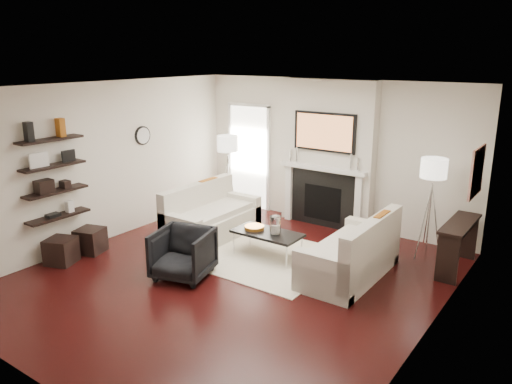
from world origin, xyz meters
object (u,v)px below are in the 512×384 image
Objects in this scene: loveseat_right_base at (349,262)px; lamp_right_shade at (434,168)px; loveseat_left_base at (212,225)px; coffee_table at (267,233)px; ottoman_near at (90,240)px; armchair at (183,251)px; lamp_left_shade at (228,143)px.

loveseat_right_base is 1.98m from lamp_right_shade.
loveseat_left_base is 1.64× the size of coffee_table.
ottoman_near is at bearing -146.65° from lamp_right_shade.
loveseat_left_base is 4.50× the size of ottoman_near.
armchair is (-1.94, -1.41, 0.18)m from loveseat_right_base.
ottoman_near is at bearing -102.35° from lamp_left_shade.
lamp_right_shade is (2.64, 2.79, 1.06)m from armchair.
lamp_left_shade is (-3.20, 1.23, 1.24)m from loveseat_right_base.
coffee_table is at bearing -35.97° from lamp_left_shade.
lamp_right_shade is at bearing 63.08° from loveseat_right_base.
lamp_left_shade is at bearing 77.65° from ottoman_near.
coffee_table is (-1.36, -0.10, 0.19)m from loveseat_right_base.
lamp_right_shade is at bearing 30.89° from armchair.
loveseat_left_base is 2.28× the size of armchair.
ottoman_near is at bearing -124.64° from loveseat_left_base.
loveseat_left_base is at bearing 99.83° from armchair.
lamp_left_shade is at bearing 99.83° from armchair.
lamp_left_shade is 1.00× the size of ottoman_near.
coffee_table is at bearing 31.33° from ottoman_near.
loveseat_left_base is at bearing -64.50° from lamp_left_shade.
loveseat_right_base is at bearing 4.26° from coffee_table.
armchair is at bearing -143.97° from loveseat_right_base.
lamp_right_shade reaches higher than ottoman_near.
coffee_table is 2.75× the size of ottoman_near.
armchair is 1.97× the size of lamp_left_shade.
coffee_table is 1.40× the size of armchair.
ottoman_near is (-0.62, -2.83, -1.25)m from lamp_left_shade.
coffee_table is 2.75× the size of lamp_right_shade.
armchair is at bearing 5.69° from ottoman_near.
armchair is at bearing -64.50° from loveseat_left_base.
lamp_right_shade is at bearing 33.35° from ottoman_near.
lamp_left_shade reaches higher than loveseat_right_base.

